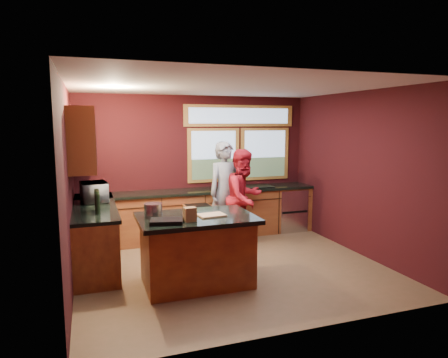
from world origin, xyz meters
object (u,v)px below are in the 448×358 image
person_grey (226,193)px  stock_pot (153,210)px  cutting_board (212,215)px  island (197,250)px  person_red (244,198)px

person_grey → stock_pot: (-1.55, -1.52, 0.11)m
person_grey → cutting_board: person_grey is taller
island → stock_pot: size_ratio=6.46×
cutting_board → stock_pot: stock_pot is taller
person_red → cutting_board: 1.81m
cutting_board → person_grey: bearing=65.1°
island → person_grey: person_grey is taller
island → person_red: (1.26, 1.42, 0.39)m
cutting_board → island: bearing=166.0°
cutting_board → stock_pot: 0.78m
island → person_grey: size_ratio=0.84×
island → cutting_board: (0.20, -0.05, 0.48)m
person_red → stock_pot: size_ratio=7.20×
island → cutting_board: bearing=-14.0°
person_grey → cutting_board: size_ratio=5.30×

